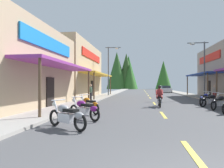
% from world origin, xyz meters
% --- Properties ---
extents(ground, '(10.31, 86.12, 0.10)m').
position_xyz_m(ground, '(0.00, 28.06, -0.05)').
color(ground, '#4C4C4F').
extents(sidewalk_left, '(2.20, 86.12, 0.12)m').
position_xyz_m(sidewalk_left, '(-6.26, 28.06, 0.06)').
color(sidewalk_left, '#9E9991').
rests_on(sidewalk_left, ground).
extents(sidewalk_right, '(2.20, 86.12, 0.12)m').
position_xyz_m(sidewalk_right, '(6.26, 28.06, 0.06)').
color(sidewalk_right, gray).
rests_on(sidewalk_right, ground).
extents(centerline_dashes, '(0.16, 61.86, 0.01)m').
position_xyz_m(centerline_dashes, '(0.00, 32.19, 0.01)').
color(centerline_dashes, '#E0C64C').
rests_on(centerline_dashes, ground).
extents(storefront_left_near, '(9.12, 10.28, 5.64)m').
position_xyz_m(storefront_left_near, '(-10.98, 10.35, 2.82)').
color(storefront_left_near, tan).
rests_on(storefront_left_near, ground).
extents(storefront_left_far, '(8.87, 12.93, 6.74)m').
position_xyz_m(storefront_left_far, '(-10.86, 22.46, 3.37)').
color(storefront_left_far, tan).
rests_on(storefront_left_far, ground).
extents(streetlamp_left, '(2.13, 0.30, 6.84)m').
position_xyz_m(streetlamp_left, '(-5.25, 24.77, 4.39)').
color(streetlamp_left, '#474C51').
rests_on(streetlamp_left, ground).
extents(streetlamp_right, '(2.13, 0.30, 6.15)m').
position_xyz_m(streetlamp_right, '(5.23, 19.62, 4.01)').
color(streetlamp_right, '#474C51').
rests_on(streetlamp_right, ground).
extents(motorcycle_parked_right_4, '(1.63, 1.54, 1.04)m').
position_xyz_m(motorcycle_parked_right_4, '(3.85, 10.98, 0.49)').
color(motorcycle_parked_right_4, black).
rests_on(motorcycle_parked_right_4, ground).
extents(motorcycle_parked_right_5, '(1.89, 1.18, 1.04)m').
position_xyz_m(motorcycle_parked_right_5, '(3.85, 12.68, 0.49)').
color(motorcycle_parked_right_5, black).
rests_on(motorcycle_parked_right_5, ground).
extents(motorcycle_parked_right_6, '(1.36, 1.77, 1.04)m').
position_xyz_m(motorcycle_parked_right_6, '(4.00, 14.43, 0.49)').
color(motorcycle_parked_right_6, black).
rests_on(motorcycle_parked_right_6, ground).
extents(motorcycle_parked_left_0, '(1.86, 1.23, 1.04)m').
position_xyz_m(motorcycle_parked_left_0, '(-3.83, 4.28, 0.49)').
color(motorcycle_parked_left_0, black).
rests_on(motorcycle_parked_left_0, ground).
extents(motorcycle_parked_left_1, '(1.80, 1.33, 1.04)m').
position_xyz_m(motorcycle_parked_left_1, '(-3.74, 6.20, 0.49)').
color(motorcycle_parked_left_1, black).
rests_on(motorcycle_parked_left_1, ground).
extents(motorcycle_parked_left_2, '(1.58, 1.59, 1.04)m').
position_xyz_m(motorcycle_parked_left_2, '(-4.04, 8.19, 0.49)').
color(motorcycle_parked_left_2, black).
rests_on(motorcycle_parked_left_2, ground).
extents(rider_cruising_lead, '(0.60, 2.14, 1.57)m').
position_xyz_m(rider_cruising_lead, '(0.18, 12.05, 0.66)').
color(rider_cruising_lead, black).
rests_on(rider_cruising_lead, ground).
extents(pedestrian_by_shop, '(0.29, 0.57, 1.62)m').
position_xyz_m(pedestrian_by_shop, '(-5.84, 15.85, 0.94)').
color(pedestrian_by_shop, black).
rests_on(pedestrian_by_shop, ground).
extents(pedestrian_browsing, '(0.57, 0.30, 1.53)m').
position_xyz_m(pedestrian_browsing, '(6.64, 19.90, 0.88)').
color(pedestrian_browsing, maroon).
rests_on(pedestrian_browsing, ground).
extents(parked_car_curbside, '(2.12, 4.33, 1.40)m').
position_xyz_m(parked_car_curbside, '(3.96, 38.81, 0.69)').
color(parked_car_curbside, silver).
rests_on(parked_car_curbside, ground).
extents(treeline_backdrop, '(23.58, 10.94, 13.54)m').
position_xyz_m(treeline_backdrop, '(-5.07, 71.11, 6.07)').
color(treeline_backdrop, '#266623').
rests_on(treeline_backdrop, ground).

